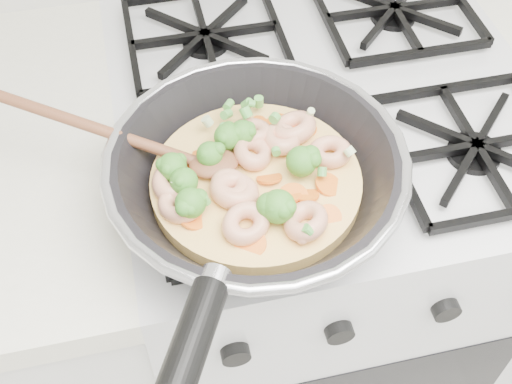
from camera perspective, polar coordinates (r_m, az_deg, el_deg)
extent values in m
cube|color=silver|center=(1.28, 4.63, -6.59)|extent=(0.60, 0.60, 0.90)
cube|color=black|center=(0.93, 6.44, 8.85)|extent=(0.56, 0.56, 0.02)
torus|color=silver|center=(0.73, 0.00, 2.81)|extent=(0.35, 0.35, 0.01)
cylinder|color=black|center=(0.60, -6.60, -15.38)|extent=(0.12, 0.18, 0.04)
cylinder|color=#FFD06E|center=(0.76, 0.00, 0.81)|extent=(0.24, 0.24, 0.02)
ellipsoid|color=brown|center=(0.75, -3.69, 2.48)|extent=(0.07, 0.06, 0.02)
cylinder|color=brown|center=(0.78, -14.15, 5.54)|extent=(0.25, 0.13, 0.07)
torus|color=#E2A986|center=(0.79, -0.40, 5.19)|extent=(0.07, 0.07, 0.03)
torus|color=#E2A986|center=(0.74, -7.31, 0.89)|extent=(0.07, 0.07, 0.03)
torus|color=#E2A986|center=(0.70, -0.88, -2.76)|extent=(0.08, 0.08, 0.03)
torus|color=#E2A986|center=(0.76, -0.30, 3.49)|extent=(0.06, 0.06, 0.03)
torus|color=#E2A986|center=(0.78, 2.20, 4.65)|extent=(0.06, 0.06, 0.02)
torus|color=#E2A986|center=(0.70, 4.36, -2.55)|extent=(0.08, 0.08, 0.03)
torus|color=#E2A986|center=(0.77, 6.45, 3.48)|extent=(0.07, 0.07, 0.02)
torus|color=#E2A986|center=(0.72, -6.60, -1.05)|extent=(0.08, 0.08, 0.03)
torus|color=#E2A986|center=(0.79, 3.29, 5.56)|extent=(0.08, 0.08, 0.04)
torus|color=#E2A986|center=(0.73, -1.90, 0.10)|extent=(0.08, 0.08, 0.03)
torus|color=#E2A986|center=(0.73, -2.23, 0.40)|extent=(0.07, 0.07, 0.03)
ellipsoid|color=#4B9631|center=(0.70, 1.23, -1.22)|extent=(0.04, 0.04, 0.03)
ellipsoid|color=#4B9631|center=(0.71, -5.73, -0.97)|extent=(0.04, 0.04, 0.03)
ellipsoid|color=#4B9631|center=(0.70, 1.95, -1.28)|extent=(0.05, 0.05, 0.04)
ellipsoid|color=#4B9631|center=(0.74, -7.32, 2.18)|extent=(0.04, 0.04, 0.03)
ellipsoid|color=#4B9631|center=(0.77, -1.19, 5.19)|extent=(0.04, 0.04, 0.03)
ellipsoid|color=#4B9631|center=(0.77, -2.51, 4.84)|extent=(0.04, 0.04, 0.03)
ellipsoid|color=#4B9631|center=(0.73, -6.30, 0.93)|extent=(0.04, 0.04, 0.03)
ellipsoid|color=#4B9631|center=(0.75, -4.06, 3.29)|extent=(0.04, 0.04, 0.03)
ellipsoid|color=#4B9631|center=(0.74, 3.98, 2.68)|extent=(0.05, 0.05, 0.04)
cylinder|color=orange|center=(0.75, 1.16, 1.23)|extent=(0.04, 0.04, 0.01)
cylinder|color=orange|center=(0.69, -0.49, -4.51)|extent=(0.05, 0.05, 0.01)
cylinder|color=orange|center=(0.73, 2.71, -0.34)|extent=(0.04, 0.04, 0.01)
cylinder|color=orange|center=(0.72, 6.35, -2.19)|extent=(0.04, 0.04, 0.01)
cylinder|color=orange|center=(0.73, 3.25, -0.43)|extent=(0.04, 0.04, 0.01)
cylinder|color=orange|center=(0.77, -5.34, 2.74)|extent=(0.05, 0.05, 0.02)
cylinder|color=orange|center=(0.72, -5.51, -2.21)|extent=(0.05, 0.05, 0.01)
cylinder|color=orange|center=(0.81, 4.26, 5.60)|extent=(0.04, 0.04, 0.01)
cylinder|color=orange|center=(0.75, 6.34, 0.65)|extent=(0.04, 0.04, 0.01)
cylinder|color=orange|center=(0.74, 4.39, -0.21)|extent=(0.03, 0.03, 0.00)
cylinder|color=orange|center=(0.81, 0.64, 6.09)|extent=(0.03, 0.03, 0.01)
cylinder|color=orange|center=(0.80, 3.08, 5.48)|extent=(0.03, 0.03, 0.00)
cylinder|color=orange|center=(0.81, 1.53, 6.15)|extent=(0.05, 0.05, 0.01)
cylinder|color=beige|center=(0.75, 8.16, 3.52)|extent=(0.01, 0.01, 0.01)
cylinder|color=beige|center=(0.79, -4.26, 6.17)|extent=(0.01, 0.01, 0.01)
cylinder|color=#56AC45|center=(0.74, 5.78, 1.77)|extent=(0.01, 0.01, 0.01)
cylinder|color=#56AC45|center=(0.81, -0.77, 7.67)|extent=(0.01, 0.01, 0.01)
cylinder|color=#56AC45|center=(0.80, -2.40, 7.58)|extent=(0.01, 0.01, 0.01)
cylinder|color=#56AC45|center=(0.80, -0.39, 7.71)|extent=(0.01, 0.01, 0.01)
cylinder|color=#56AC45|center=(0.80, -2.59, 6.79)|extent=(0.01, 0.01, 0.01)
cylinder|color=#56AC45|center=(0.71, -4.46, -0.67)|extent=(0.01, 0.01, 0.01)
cylinder|color=beige|center=(0.72, -7.01, 1.03)|extent=(0.01, 0.01, 0.01)
cylinder|color=beige|center=(0.79, 4.75, 6.89)|extent=(0.01, 0.01, 0.01)
cylinder|color=#56AC45|center=(0.78, 1.64, 6.46)|extent=(0.01, 0.01, 0.01)
cylinder|color=#56AC45|center=(0.75, 1.76, 3.56)|extent=(0.01, 0.01, 0.01)
cylinder|color=#56AC45|center=(0.81, 0.25, 7.88)|extent=(0.01, 0.01, 0.01)
cylinder|color=#56AC45|center=(0.68, 4.52, -3.31)|extent=(0.01, 0.01, 0.01)
cylinder|color=#56AC45|center=(0.78, -0.89, 6.97)|extent=(0.01, 0.01, 0.01)
cylinder|color=#56AC45|center=(0.78, -2.80, 5.61)|extent=(0.01, 0.01, 0.01)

